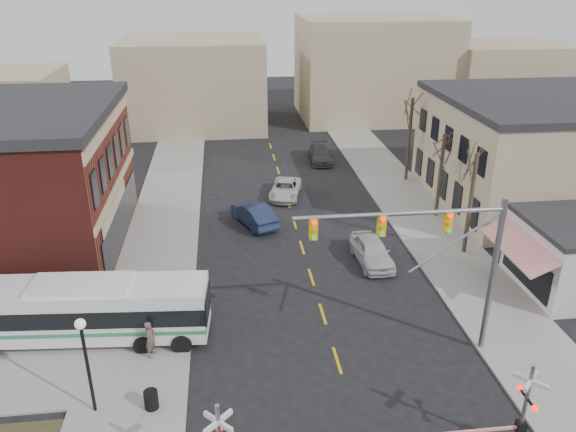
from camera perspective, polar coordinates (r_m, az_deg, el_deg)
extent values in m
plane|color=black|center=(26.33, 5.90, -17.06)|extent=(160.00, 160.00, 0.00)
cube|color=gray|center=(43.17, -12.30, -0.18)|extent=(5.00, 60.00, 0.12)
cube|color=gray|center=(45.27, 12.34, 0.97)|extent=(5.00, 60.00, 0.12)
cube|color=tan|center=(38.29, -16.96, 3.05)|extent=(0.10, 15.00, 0.50)
cube|color=tan|center=(37.12, -17.72, 8.98)|extent=(0.10, 15.00, 0.70)
cube|color=black|center=(39.20, -16.54, -0.37)|extent=(0.08, 13.00, 2.60)
cube|color=tan|center=(49.46, 26.67, 5.76)|extent=(20.00, 15.00, 8.00)
cube|color=red|center=(33.98, 22.32, -2.79)|extent=(1.68, 6.00, 0.87)
cylinder|color=#382B21|center=(37.52, 18.02, 1.16)|extent=(0.28, 0.28, 6.75)
cylinder|color=#382B21|center=(42.85, 15.19, 3.97)|extent=(0.28, 0.28, 6.30)
cylinder|color=#382B21|center=(49.92, 12.20, 7.58)|extent=(0.28, 0.28, 7.20)
cube|color=silver|center=(29.81, -19.96, -8.90)|extent=(12.26, 3.52, 2.67)
cube|color=black|center=(29.72, -20.01, -8.61)|extent=(12.30, 3.56, 0.91)
cube|color=#297D4B|center=(30.14, -19.80, -9.91)|extent=(12.30, 3.56, 0.20)
cylinder|color=black|center=(30.50, -19.63, -10.94)|extent=(1.20, 2.69, 1.01)
cylinder|color=gray|center=(27.95, 20.04, -5.92)|extent=(0.28, 0.28, 8.00)
cylinder|color=gray|center=(24.69, 11.34, 0.23)|extent=(9.41, 0.20, 0.20)
cube|color=gold|center=(25.63, 15.95, -0.57)|extent=(0.35, 0.30, 1.00)
cube|color=gold|center=(24.66, 9.49, -0.92)|extent=(0.35, 0.30, 1.00)
cube|color=gold|center=(24.03, 2.59, -1.28)|extent=(0.35, 0.30, 1.00)
cube|color=silver|center=(20.11, -7.11, -20.03)|extent=(1.00, 1.00, 0.18)
cube|color=silver|center=(20.11, -7.11, -20.03)|extent=(1.00, 1.00, 0.18)
sphere|color=#FF0C0C|center=(21.06, -7.00, -20.58)|extent=(0.26, 0.26, 0.26)
cylinder|color=gray|center=(24.05, 22.91, -17.58)|extent=(0.16, 0.16, 4.00)
cube|color=silver|center=(23.26, 23.43, -15.14)|extent=(1.00, 1.00, 0.18)
cube|color=silver|center=(23.26, 23.43, -15.14)|extent=(1.00, 1.00, 0.18)
sphere|color=#FF0C0C|center=(23.39, 23.76, -17.48)|extent=(0.26, 0.26, 0.26)
sphere|color=#FF0C0C|center=(24.10, 22.47, -15.86)|extent=(0.26, 0.26, 0.26)
cube|color=black|center=(24.63, 22.56, -19.17)|extent=(0.35, 0.35, 0.50)
cylinder|color=black|center=(25.06, -19.62, -14.52)|extent=(0.14, 0.14, 4.17)
sphere|color=silver|center=(23.79, -20.36, -10.25)|extent=(0.44, 0.44, 0.44)
cylinder|color=black|center=(25.53, -13.73, -17.67)|extent=(0.60, 0.60, 0.85)
imported|color=#BCBCC1|center=(36.00, 8.51, -3.53)|extent=(2.19, 4.90, 1.64)
imported|color=#19233E|center=(40.99, -3.48, 0.18)|extent=(3.48, 5.20, 1.62)
imported|color=#BBBBBB|center=(46.06, -0.28, 2.76)|extent=(3.34, 5.24, 1.34)
imported|color=#46464B|center=(54.94, 3.31, 6.27)|extent=(2.25, 5.01, 1.42)
imported|color=#544843|center=(28.03, -13.80, -12.06)|extent=(0.64, 0.80, 1.91)
imported|color=#373B60|center=(32.10, -15.99, -7.51)|extent=(1.05, 0.95, 1.77)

